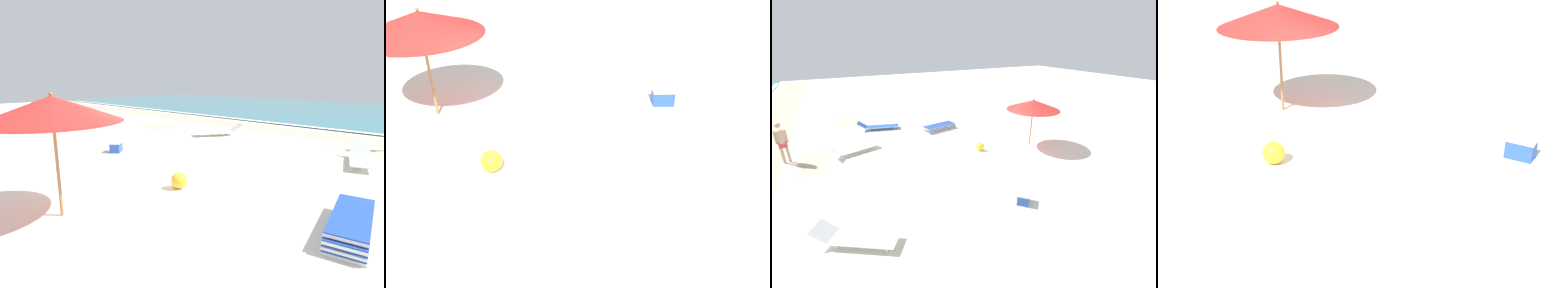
# 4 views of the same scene
# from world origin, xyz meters

# --- Properties ---
(ground_plane) EXTENTS (60.00, 60.00, 0.16)m
(ground_plane) POSITION_xyz_m (0.00, 0.01, -0.08)
(ground_plane) COLOR silver
(beach_umbrella) EXTENTS (2.48, 2.48, 2.31)m
(beach_umbrella) POSITION_xyz_m (0.74, -2.43, 2.01)
(beach_umbrella) COLOR #9E7547
(beach_umbrella) RESTS_ON ground_plane
(beach_ball) EXTENTS (0.39, 0.39, 0.39)m
(beach_ball) POSITION_xyz_m (1.28, 0.10, 0.20)
(beach_ball) COLOR yellow
(beach_ball) RESTS_ON ground_plane
(cooler_box) EXTENTS (0.60, 0.61, 0.37)m
(cooler_box) POSITION_xyz_m (-2.93, 1.01, 0.19)
(cooler_box) COLOR blue
(cooler_box) RESTS_ON ground_plane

